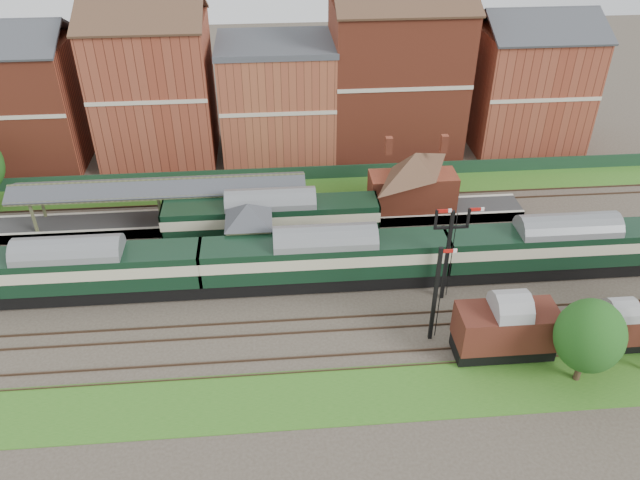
{
  "coord_description": "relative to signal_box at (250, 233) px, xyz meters",
  "views": [
    {
      "loc": [
        -0.85,
        -40.0,
        31.31
      ],
      "look_at": [
        2.72,
        2.0,
        3.0
      ],
      "focal_mm": 35.0,
      "sensor_mm": 36.0,
      "label": 1
    }
  ],
  "objects": [
    {
      "name": "grass_back",
      "position": [
        3.0,
        12.75,
        -3.16
      ],
      "size": [
        90.0,
        4.5,
        0.06
      ],
      "primitive_type": "cube",
      "color": "#2D6619",
      "rests_on": "ground"
    },
    {
      "name": "goods_van_b",
      "position": [
        25.62,
        -12.25,
        -1.33
      ],
      "size": [
        5.35,
        2.32,
        3.24
      ],
      "color": "black",
      "rests_on": "ground"
    },
    {
      "name": "tree_far",
      "position": [
        21.92,
        -15.09,
        0.72
      ],
      "size": [
        4.44,
        4.44,
        6.48
      ],
      "color": "#382619",
      "rests_on": "ground"
    },
    {
      "name": "ground",
      "position": [
        3.0,
        -3.25,
        -3.19
      ],
      "size": [
        160.0,
        160.0,
        0.0
      ],
      "primitive_type": "plane",
      "color": "#473D33",
      "rests_on": "ground"
    },
    {
      "name": "goods_van_a",
      "position": [
        17.63,
        -12.25,
        -0.86
      ],
      "size": [
        6.83,
        2.96,
        4.14
      ],
      "color": "black",
      "rests_on": "ground"
    },
    {
      "name": "platform",
      "position": [
        -2.0,
        6.5,
        -2.69
      ],
      "size": [
        55.0,
        3.4,
        1.0
      ],
      "primitive_type": "cube",
      "color": "#2D2D2D",
      "rests_on": "ground"
    },
    {
      "name": "semaphore_siding",
      "position": [
        13.02,
        -10.25,
        0.96
      ],
      "size": [
        1.23,
        0.25,
        8.0
      ],
      "color": "black",
      "rests_on": "ground"
    },
    {
      "name": "brick_hut",
      "position": [
        8.0,
        0.0,
        -2.0
      ],
      "size": [
        3.2,
        2.64,
        2.94
      ],
      "color": "brown",
      "rests_on": "ground"
    },
    {
      "name": "dmu_train",
      "position": [
        5.95,
        -3.25,
        -0.58
      ],
      "size": [
        58.44,
        3.07,
        4.49
      ],
      "color": "black",
      "rests_on": "ground"
    },
    {
      "name": "canopy",
      "position": [
        -8.0,
        6.5,
        1.39
      ],
      "size": [
        26.0,
        3.89,
        4.08
      ],
      "color": "#494C2F",
      "rests_on": "platform"
    },
    {
      "name": "semaphore_bracket",
      "position": [
        15.04,
        -5.75,
        1.44
      ],
      "size": [
        3.6,
        0.25,
        8.18
      ],
      "color": "black",
      "rests_on": "ground"
    },
    {
      "name": "station_building",
      "position": [
        15.0,
        6.5,
        0.76
      ],
      "size": [
        8.1,
        8.1,
        5.9
      ],
      "color": "#943C25",
      "rests_on": "platform"
    },
    {
      "name": "signal_box",
      "position": [
        0.0,
        0.0,
        0.0
      ],
      "size": [
        5.4,
        5.4,
        6.0
      ],
      "color": "#556548",
      "rests_on": "ground"
    },
    {
      "name": "fence",
      "position": [
        3.0,
        14.75,
        -2.44
      ],
      "size": [
        90.0,
        0.12,
        1.5
      ],
      "primitive_type": "cube",
      "color": "#193823",
      "rests_on": "ground"
    },
    {
      "name": "grass_front",
      "position": [
        3.0,
        -15.25,
        -3.16
      ],
      "size": [
        90.0,
        5.0,
        0.06
      ],
      "primitive_type": "cube",
      "color": "#2D6619",
      "rests_on": "ground"
    },
    {
      "name": "platform_railcar",
      "position": [
        1.83,
        3.25,
        -0.67
      ],
      "size": [
        18.79,
        2.96,
        4.33
      ],
      "color": "black",
      "rests_on": "ground"
    },
    {
      "name": "town_backdrop",
      "position": [
        2.82,
        21.75,
        3.81
      ],
      "size": [
        69.0,
        10.0,
        16.0
      ],
      "color": "#943C25",
      "rests_on": "ground"
    }
  ]
}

